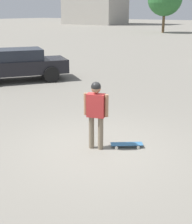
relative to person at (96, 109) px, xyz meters
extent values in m
plane|color=gray|center=(0.00, 0.00, -0.98)|extent=(220.00, 220.00, 0.00)
cylinder|color=#7A6B56|center=(0.04, -0.11, -0.59)|extent=(0.12, 0.12, 0.79)
cylinder|color=#7A6B56|center=(-0.04, 0.11, -0.59)|extent=(0.12, 0.12, 0.79)
cube|color=#B22D2D|center=(0.00, 0.00, 0.08)|extent=(0.32, 0.45, 0.54)
cylinder|color=#9E7051|center=(0.08, -0.23, 0.09)|extent=(0.09, 0.09, 0.52)
cylinder|color=#9E7051|center=(-0.08, 0.23, 0.09)|extent=(0.09, 0.09, 0.52)
sphere|color=#9E7051|center=(0.00, 0.00, 0.47)|extent=(0.21, 0.21, 0.21)
sphere|color=black|center=(0.00, 0.00, 0.51)|extent=(0.22, 0.22, 0.22)
cube|color=#336693|center=(-0.48, 0.56, -0.90)|extent=(0.64, 0.73, 0.01)
cylinder|color=silver|center=(-0.22, 0.43, -0.95)|extent=(0.07, 0.08, 0.07)
cylinder|color=silver|center=(-0.42, 0.28, -0.95)|extent=(0.07, 0.08, 0.07)
cylinder|color=silver|center=(-0.54, 0.84, -0.95)|extent=(0.07, 0.08, 0.07)
cylinder|color=silver|center=(-0.73, 0.69, -0.95)|extent=(0.07, 0.08, 0.07)
cube|color=black|center=(-4.08, -7.32, -0.32)|extent=(4.64, 3.97, 0.62)
cube|color=#1E232D|center=(-4.17, -7.26, 0.23)|extent=(2.53, 2.42, 0.49)
cylinder|color=black|center=(-4.71, -5.82, -0.63)|extent=(0.69, 0.57, 0.71)
cylinder|color=black|center=(-5.71, -7.23, -0.63)|extent=(0.69, 0.57, 0.71)
cylinder|color=brown|center=(-39.71, -15.79, 0.58)|extent=(0.39, 0.39, 3.12)
camera|label=1|loc=(5.52, 3.91, 2.11)|focal=50.00mm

